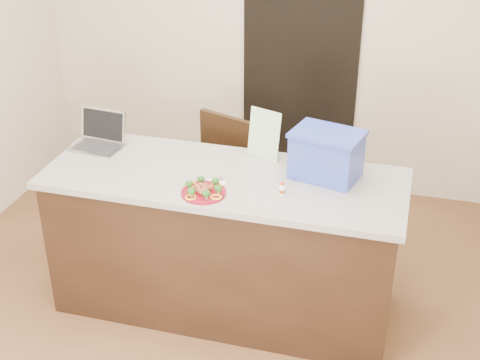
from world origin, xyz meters
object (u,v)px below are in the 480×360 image
(yogurt_bottle, at_px, (282,190))
(chair, at_px, (222,176))
(island, at_px, (225,243))
(blue_box, at_px, (326,155))
(plate, at_px, (204,192))
(napkin, at_px, (210,185))
(laptop, at_px, (100,137))

(yogurt_bottle, distance_m, chair, 1.08)
(island, height_order, chair, chair)
(blue_box, xyz_separation_m, chair, (-0.78, 0.54, -0.52))
(island, relative_size, blue_box, 4.76)
(plate, height_order, napkin, plate)
(blue_box, bearing_deg, chair, 158.68)
(yogurt_bottle, relative_size, laptop, 0.22)
(laptop, height_order, blue_box, blue_box)
(laptop, bearing_deg, blue_box, 4.25)
(island, height_order, yogurt_bottle, yogurt_bottle)
(napkin, bearing_deg, yogurt_bottle, 1.16)
(blue_box, bearing_deg, laptop, -167.97)
(napkin, bearing_deg, laptop, 158.79)
(napkin, height_order, yogurt_bottle, yogurt_bottle)
(yogurt_bottle, bearing_deg, plate, -165.57)
(napkin, bearing_deg, island, 73.42)
(island, bearing_deg, yogurt_bottle, -19.19)
(island, xyz_separation_m, blue_box, (0.55, 0.14, 0.60))
(napkin, distance_m, yogurt_bottle, 0.41)
(chair, bearing_deg, napkin, -57.06)
(blue_box, relative_size, chair, 0.46)
(chair, bearing_deg, laptop, -120.88)
(napkin, relative_size, chair, 0.14)
(plate, height_order, laptop, laptop)
(yogurt_bottle, bearing_deg, island, 160.81)
(plate, distance_m, laptop, 0.91)
(island, relative_size, chair, 2.19)
(island, distance_m, plate, 0.52)
(yogurt_bottle, bearing_deg, laptop, 165.86)
(island, bearing_deg, napkin, -106.58)
(napkin, height_order, laptop, laptop)
(island, height_order, plate, plate)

